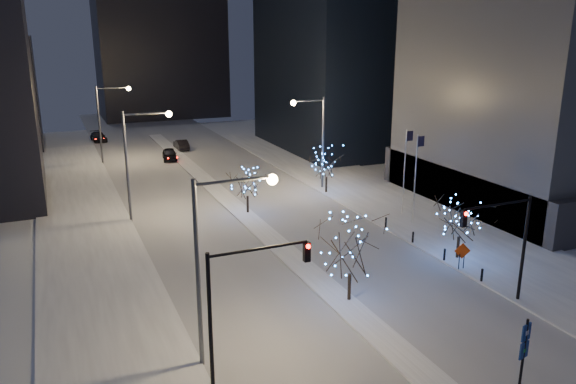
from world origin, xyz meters
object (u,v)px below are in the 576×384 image
car_far (99,137)px  car_near (170,154)px  street_lamp_east (315,131)px  car_mid (181,145)px  traffic_signal_east (507,235)px  holiday_tree_plaza_far (327,164)px  street_lamp_w_far (107,114)px  street_lamp_w_mid (138,150)px  traffic_signal_west (241,292)px  holiday_tree_median_far (247,183)px  wayfinding_sign (524,346)px  holiday_tree_median_near (351,248)px  street_lamp_w_near (218,245)px  holiday_tree_plaza_near (460,218)px  construction_sign (462,253)px

car_far → car_near: bearing=-71.9°
street_lamp_east → car_mid: bearing=107.7°
traffic_signal_east → holiday_tree_plaza_far: traffic_signal_east is taller
street_lamp_w_far → street_lamp_east: (19.02, -22.00, -0.05)m
street_lamp_w_far → holiday_tree_plaza_far: bearing=-50.9°
street_lamp_w_mid → car_mid: 32.23m
traffic_signal_west → holiday_tree_median_far: 26.40m
car_mid → holiday_tree_median_far: bearing=88.5°
traffic_signal_west → wayfinding_sign: size_ratio=1.89×
street_lamp_w_far → car_mid: 12.91m
street_lamp_east → traffic_signal_west: bearing=-121.7°
street_lamp_w_far → holiday_tree_median_far: street_lamp_w_far is taller
street_lamp_w_mid → holiday_tree_median_near: (9.44, -21.77, -2.83)m
car_mid → car_near: bearing=64.5°
street_lamp_w_near → car_far: size_ratio=2.04×
holiday_tree_plaza_far → wayfinding_sign: holiday_tree_plaza_far is taller
holiday_tree_median_far → holiday_tree_plaza_near: (10.97, -16.71, 0.26)m
car_near → street_lamp_east: bearing=-52.6°
street_lamp_w_mid → holiday_tree_plaza_near: street_lamp_w_mid is taller
street_lamp_w_mid → holiday_tree_median_near: street_lamp_w_mid is taller
traffic_signal_west → construction_sign: 20.04m
street_lamp_w_far → car_far: (-0.05, 16.37, -5.79)m
construction_sign → car_near: bearing=123.3°
car_mid → car_far: bearing=-47.1°
holiday_tree_median_far → wayfinding_sign: size_ratio=1.21×
street_lamp_east → holiday_tree_plaza_near: street_lamp_east is taller
street_lamp_w_far → traffic_signal_west: street_lamp_w_far is taller
car_far → traffic_signal_east: bearing=-80.0°
holiday_tree_median_far → construction_sign: 21.03m
street_lamp_east → traffic_signal_east: size_ratio=1.43×
street_lamp_w_near → street_lamp_east: bearing=55.8°
car_near → car_mid: size_ratio=1.02×
street_lamp_w_mid → holiday_tree_median_far: bearing=-13.3°
holiday_tree_median_far → holiday_tree_plaza_far: 10.53m
traffic_signal_east → car_far: (-17.93, 67.37, -4.05)m
traffic_signal_west → traffic_signal_east: (17.38, 1.00, 0.00)m
street_lamp_east → holiday_tree_plaza_far: street_lamp_east is taller
street_lamp_east → street_lamp_w_far: bearing=130.8°
holiday_tree_plaza_near → wayfinding_sign: bearing=-119.0°
traffic_signal_west → holiday_tree_plaza_near: bearing=22.1°
traffic_signal_east → holiday_tree_median_far: size_ratio=1.56×
holiday_tree_plaza_far → wayfinding_sign: size_ratio=1.37×
car_near → car_far: 19.16m
traffic_signal_west → traffic_signal_east: size_ratio=1.00×
traffic_signal_east → holiday_tree_plaza_far: (1.56, 27.07, -1.54)m
street_lamp_w_mid → car_far: 41.77m
street_lamp_w_far → car_mid: street_lamp_w_far is taller
street_lamp_east → traffic_signal_west: 35.30m
car_near → car_far: size_ratio=0.92×
street_lamp_w_far → construction_sign: (19.24, -45.77, -5.15)m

